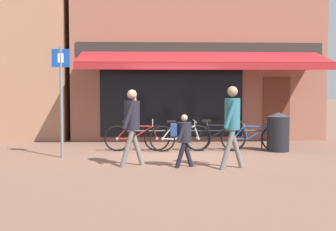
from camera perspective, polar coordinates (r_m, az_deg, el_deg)
name	(u,v)px	position (r m, az deg, el deg)	size (l,w,h in m)	color
ground_plane	(176,155)	(10.85, 1.09, -5.41)	(160.00, 160.00, 0.00)	brown
shop_front	(195,59)	(15.43, 3.73, 7.60)	(8.50, 4.66, 5.63)	#8E5647
bike_rack_rail	(196,133)	(11.72, 3.81, -2.42)	(3.80, 0.04, 0.57)	#47494F
bicycle_red	(137,137)	(11.56, -4.23, -2.98)	(1.81, 0.52, 0.88)	black
bicycle_silver	(180,138)	(11.48, 1.69, -3.01)	(1.71, 0.52, 0.86)	black
bicycle_black	(215,137)	(11.71, 6.42, -2.89)	(1.74, 0.52, 0.88)	black
bicycle_blue	(253,137)	(11.83, 11.47, -2.94)	(1.81, 0.52, 0.84)	black
pedestrian_adult	(132,119)	(9.22, -4.89, -0.46)	(0.56, 0.61, 1.69)	slate
pedestrian_child	(183,135)	(9.08, 2.03, -2.64)	(0.52, 0.47, 1.15)	black
pedestrian_second_adult	(232,118)	(8.97, 8.70, -0.33)	(0.58, 0.56, 1.76)	slate
litter_bin	(278,132)	(11.90, 14.68, -2.14)	(0.62, 0.62, 1.07)	black
parking_sign	(61,91)	(10.68, -14.26, 3.28)	(0.44, 0.07, 2.73)	slate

